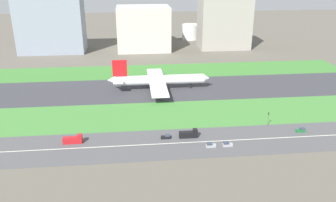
{
  "coord_description": "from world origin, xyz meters",
  "views": [
    {
      "loc": [
        -19.07,
        -208.14,
        73.47
      ],
      "look_at": [
        -0.78,
        -36.5,
        6.0
      ],
      "focal_mm": 37.0,
      "sensor_mm": 36.0,
      "label": 1
    }
  ],
  "objects_px": {
    "truck_0": "(73,140)",
    "hangar_building": "(143,28)",
    "truck_1": "(189,134)",
    "office_tower": "(224,22)",
    "car_2": "(227,144)",
    "fuel_tank_east": "(191,32)",
    "airliner": "(157,80)",
    "car_3": "(301,130)",
    "traffic_light": "(268,118)",
    "terminal_building": "(51,25)",
    "fuel_tank_centre": "(159,33)",
    "car_0": "(166,137)",
    "fuel_tank_west": "(129,34)",
    "car_1": "(210,145)"
  },
  "relations": [
    {
      "from": "hangar_building",
      "to": "office_tower",
      "type": "bearing_deg",
      "value": 0.0
    },
    {
      "from": "car_2",
      "to": "hangar_building",
      "type": "bearing_deg",
      "value": -81.6
    },
    {
      "from": "truck_0",
      "to": "truck_1",
      "type": "bearing_deg",
      "value": 0.0
    },
    {
      "from": "car_2",
      "to": "car_3",
      "type": "height_order",
      "value": "same"
    },
    {
      "from": "truck_0",
      "to": "fuel_tank_east",
      "type": "bearing_deg",
      "value": 68.17
    },
    {
      "from": "truck_0",
      "to": "hangar_building",
      "type": "height_order",
      "value": "hangar_building"
    },
    {
      "from": "car_0",
      "to": "fuel_tank_east",
      "type": "height_order",
      "value": "fuel_tank_east"
    },
    {
      "from": "airliner",
      "to": "fuel_tank_east",
      "type": "xyz_separation_m",
      "value": [
        48.16,
        159.0,
        1.64
      ]
    },
    {
      "from": "terminal_building",
      "to": "fuel_tank_west",
      "type": "xyz_separation_m",
      "value": [
        68.66,
        45.0,
        -18.08
      ]
    },
    {
      "from": "office_tower",
      "to": "fuel_tank_east",
      "type": "height_order",
      "value": "office_tower"
    },
    {
      "from": "car_3",
      "to": "fuel_tank_centre",
      "type": "distance_m",
      "value": 232.28
    },
    {
      "from": "hangar_building",
      "to": "fuel_tank_centre",
      "type": "xyz_separation_m",
      "value": [
        18.04,
        45.0,
        -13.11
      ]
    },
    {
      "from": "fuel_tank_west",
      "to": "truck_1",
      "type": "bearing_deg",
      "value": -83.27
    },
    {
      "from": "terminal_building",
      "to": "office_tower",
      "type": "height_order",
      "value": "terminal_building"
    },
    {
      "from": "fuel_tank_centre",
      "to": "fuel_tank_east",
      "type": "distance_m",
      "value": 34.03
    },
    {
      "from": "truck_1",
      "to": "terminal_building",
      "type": "height_order",
      "value": "terminal_building"
    },
    {
      "from": "hangar_building",
      "to": "fuel_tank_centre",
      "type": "distance_m",
      "value": 50.22
    },
    {
      "from": "truck_0",
      "to": "car_2",
      "type": "bearing_deg",
      "value": -8.46
    },
    {
      "from": "car_0",
      "to": "hangar_building",
      "type": "bearing_deg",
      "value": 90.8
    },
    {
      "from": "car_0",
      "to": "fuel_tank_east",
      "type": "xyz_separation_m",
      "value": [
        49.5,
        227.0,
        6.95
      ]
    },
    {
      "from": "car_3",
      "to": "truck_1",
      "type": "distance_m",
      "value": 53.98
    },
    {
      "from": "car_3",
      "to": "office_tower",
      "type": "height_order",
      "value": "office_tower"
    },
    {
      "from": "car_0",
      "to": "hangar_building",
      "type": "xyz_separation_m",
      "value": [
        -2.54,
        182.0,
        18.87
      ]
    },
    {
      "from": "truck_1",
      "to": "office_tower",
      "type": "height_order",
      "value": "office_tower"
    },
    {
      "from": "fuel_tank_east",
      "to": "car_2",
      "type": "bearing_deg",
      "value": -95.71
    },
    {
      "from": "terminal_building",
      "to": "fuel_tank_centre",
      "type": "bearing_deg",
      "value": 24.12
    },
    {
      "from": "truck_0",
      "to": "traffic_light",
      "type": "distance_m",
      "value": 92.76
    },
    {
      "from": "car_2",
      "to": "fuel_tank_east",
      "type": "relative_size",
      "value": 0.24
    },
    {
      "from": "car_2",
      "to": "fuel_tank_centre",
      "type": "xyz_separation_m",
      "value": [
        -10.31,
        237.0,
        5.77
      ]
    },
    {
      "from": "car_3",
      "to": "truck_0",
      "type": "height_order",
      "value": "truck_0"
    },
    {
      "from": "truck_0",
      "to": "fuel_tank_west",
      "type": "height_order",
      "value": "fuel_tank_west"
    },
    {
      "from": "car_1",
      "to": "terminal_building",
      "type": "relative_size",
      "value": 0.08
    },
    {
      "from": "car_3",
      "to": "traffic_light",
      "type": "xyz_separation_m",
      "value": [
        -13.46,
        7.99,
        3.37
      ]
    },
    {
      "from": "car_1",
      "to": "office_tower",
      "type": "bearing_deg",
      "value": -106.0
    },
    {
      "from": "car_2",
      "to": "fuel_tank_east",
      "type": "distance_m",
      "value": 238.28
    },
    {
      "from": "car_2",
      "to": "hangar_building",
      "type": "distance_m",
      "value": 195.0
    },
    {
      "from": "fuel_tank_west",
      "to": "car_2",
      "type": "bearing_deg",
      "value": -79.91
    },
    {
      "from": "airliner",
      "to": "fuel_tank_east",
      "type": "relative_size",
      "value": 3.58
    },
    {
      "from": "traffic_light",
      "to": "hangar_building",
      "type": "height_order",
      "value": "hangar_building"
    },
    {
      "from": "hangar_building",
      "to": "fuel_tank_centre",
      "type": "bearing_deg",
      "value": 68.16
    },
    {
      "from": "car_2",
      "to": "office_tower",
      "type": "bearing_deg",
      "value": -103.92
    },
    {
      "from": "airliner",
      "to": "truck_0",
      "type": "xyz_separation_m",
      "value": [
        -42.77,
        -68.0,
        -4.56
      ]
    },
    {
      "from": "traffic_light",
      "to": "office_tower",
      "type": "xyz_separation_m",
      "value": [
        22.43,
        174.01,
        20.08
      ]
    },
    {
      "from": "truck_1",
      "to": "fuel_tank_east",
      "type": "bearing_deg",
      "value": 80.24
    },
    {
      "from": "car_0",
      "to": "truck_0",
      "type": "bearing_deg",
      "value": -180.0
    },
    {
      "from": "truck_1",
      "to": "terminal_building",
      "type": "distance_m",
      "value": 206.78
    },
    {
      "from": "traffic_light",
      "to": "terminal_building",
      "type": "distance_m",
      "value": 221.75
    },
    {
      "from": "truck_1",
      "to": "traffic_light",
      "type": "bearing_deg",
      "value": 11.16
    },
    {
      "from": "truck_1",
      "to": "fuel_tank_centre",
      "type": "bearing_deg",
      "value": 88.72
    },
    {
      "from": "car_0",
      "to": "traffic_light",
      "type": "xyz_separation_m",
      "value": [
        50.95,
        7.99,
        3.37
      ]
    }
  ]
}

